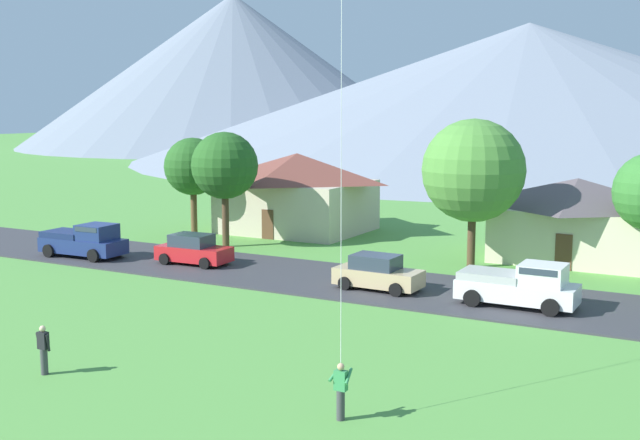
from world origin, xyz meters
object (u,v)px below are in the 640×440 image
object	(u,v)px
parked_car_red_mid_west	(193,250)
pickup_truck_navy_west_side	(85,240)
house_leftmost	(297,191)
house_left_center	(576,218)
pickup_truck_white_east_side	(520,285)
tree_far_right	(193,167)
tree_center	(473,171)
parked_car_tan_west_end	(378,273)
watcher_person	(44,349)
tree_right_of_center	(225,166)

from	to	relation	value
parked_car_red_mid_west	pickup_truck_navy_west_side	xyz separation A→B (m)	(-6.87, -1.39, 0.19)
house_leftmost	pickup_truck_navy_west_side	xyz separation A→B (m)	(-5.85, -14.74, -1.82)
house_leftmost	house_left_center	bearing A→B (deg)	-4.59
pickup_truck_white_east_side	tree_far_right	bearing A→B (deg)	159.96
tree_center	parked_car_tan_west_end	world-z (taller)	tree_center
tree_far_right	watcher_person	xyz separation A→B (m)	(13.28, -25.32, -3.86)
parked_car_red_mid_west	tree_right_of_center	bearing A→B (deg)	107.77
tree_center	parked_car_red_mid_west	bearing A→B (deg)	-153.80
tree_far_right	pickup_truck_navy_west_side	xyz separation A→B (m)	(-0.46, -9.79, -3.68)
tree_center	tree_right_of_center	bearing A→B (deg)	-175.81
parked_car_red_mid_west	pickup_truck_white_east_side	distance (m)	18.56
house_leftmost	house_left_center	distance (m)	19.63
parked_car_red_mid_west	pickup_truck_white_east_side	xyz separation A→B (m)	(18.54, -0.71, 0.19)
parked_car_tan_west_end	parked_car_red_mid_west	bearing A→B (deg)	176.66
watcher_person	parked_car_tan_west_end	bearing A→B (deg)	73.63
parked_car_tan_west_end	parked_car_red_mid_west	xyz separation A→B (m)	(-11.64, 0.68, 0.00)
house_leftmost	pickup_truck_white_east_side	world-z (taller)	house_leftmost
pickup_truck_navy_west_side	watcher_person	distance (m)	20.74
parked_car_red_mid_west	pickup_truck_navy_west_side	world-z (taller)	pickup_truck_navy_west_side
house_leftmost	house_left_center	size ratio (longest dim) A/B	1.07
tree_center	parked_car_tan_west_end	distance (m)	9.04
tree_center	house_leftmost	bearing A→B (deg)	156.39
pickup_truck_navy_west_side	pickup_truck_white_east_side	xyz separation A→B (m)	(25.41, 0.69, 0.00)
tree_center	watcher_person	size ratio (longest dim) A/B	4.90
house_left_center	tree_far_right	bearing A→B (deg)	-172.27
house_leftmost	pickup_truck_navy_west_side	distance (m)	15.97
house_left_center	house_leftmost	bearing A→B (deg)	175.41
tree_right_of_center	parked_car_red_mid_west	bearing A→B (deg)	-72.23
pickup_truck_white_east_side	watcher_person	xyz separation A→B (m)	(-11.67, -16.22, -0.18)
tree_far_right	pickup_truck_navy_west_side	distance (m)	10.47
house_leftmost	pickup_truck_white_east_side	distance (m)	24.16
tree_center	parked_car_tan_west_end	xyz separation A→B (m)	(-2.25, -7.51, -4.51)
tree_center	tree_far_right	distance (m)	20.37
pickup_truck_navy_west_side	house_leftmost	bearing A→B (deg)	68.37
tree_right_of_center	parked_car_tan_west_end	distance (m)	15.49
tree_right_of_center	house_leftmost	bearing A→B (deg)	84.10
house_leftmost	tree_center	world-z (taller)	tree_center
house_leftmost	tree_center	size ratio (longest dim) A/B	1.23
tree_center	tree_far_right	size ratio (longest dim) A/B	1.22
tree_center	pickup_truck_white_east_side	distance (m)	9.86
pickup_truck_navy_west_side	tree_far_right	bearing A→B (deg)	87.33
tree_right_of_center	watcher_person	size ratio (longest dim) A/B	4.35
house_left_center	tree_far_right	size ratio (longest dim) A/B	1.40
house_left_center	pickup_truck_white_east_side	size ratio (longest dim) A/B	1.81
tree_right_of_center	pickup_truck_navy_west_side	distance (m)	9.61
tree_far_right	parked_car_tan_west_end	xyz separation A→B (m)	(18.05, -9.08, -3.87)
tree_far_right	parked_car_red_mid_west	xyz separation A→B (m)	(6.42, -8.40, -3.87)
tree_center	watcher_person	bearing A→B (deg)	-106.46
house_left_center	watcher_person	size ratio (longest dim) A/B	5.63
house_leftmost	tree_right_of_center	xyz separation A→B (m)	(-0.79, -7.67, 2.26)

